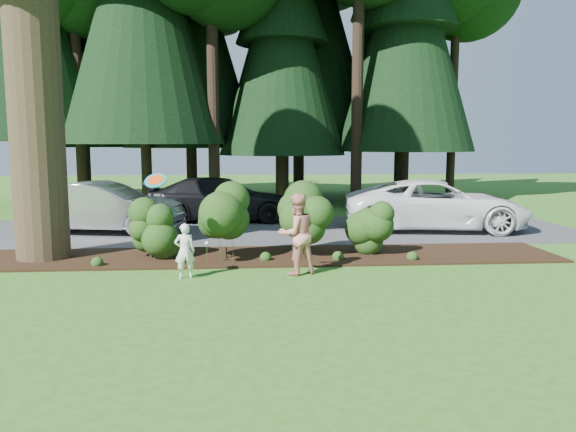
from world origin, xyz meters
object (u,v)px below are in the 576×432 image
object	(u,v)px
car_white_suv	(436,205)
car_dark_suv	(222,199)
adult	(297,234)
child	(185,251)
frisbee	(155,180)
car_silver_wagon	(104,208)

from	to	relation	value
car_white_suv	car_dark_suv	distance (m)	7.45
car_white_suv	adult	size ratio (longest dim) A/B	3.32
adult	car_dark_suv	bearing A→B (deg)	-101.39
child	frisbee	size ratio (longest dim) A/B	2.43
car_white_suv	frisbee	world-z (taller)	frisbee
car_silver_wagon	car_white_suv	world-z (taller)	car_white_suv
child	adult	xyz separation A→B (m)	(2.35, 0.20, 0.29)
car_dark_suv	frisbee	world-z (taller)	frisbee
car_silver_wagon	adult	distance (m)	8.04
car_white_suv	child	bearing A→B (deg)	136.97
child	frisbee	bearing A→B (deg)	-14.44
car_silver_wagon	child	distance (m)	6.85
car_dark_suv	frisbee	distance (m)	8.66
car_dark_suv	frisbee	xyz separation A→B (m)	(-1.00, -8.51, 1.24)
car_white_suv	adult	distance (m)	7.62
car_dark_suv	frisbee	bearing A→B (deg)	174.97
car_silver_wagon	child	bearing A→B (deg)	-141.75
car_white_suv	adult	xyz separation A→B (m)	(-5.04, -5.71, 0.04)
child	car_white_suv	bearing A→B (deg)	-148.83
car_silver_wagon	frisbee	distance (m)	6.66
car_silver_wagon	adult	bearing A→B (deg)	-126.01
car_dark_suv	frisbee	size ratio (longest dim) A/B	11.22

